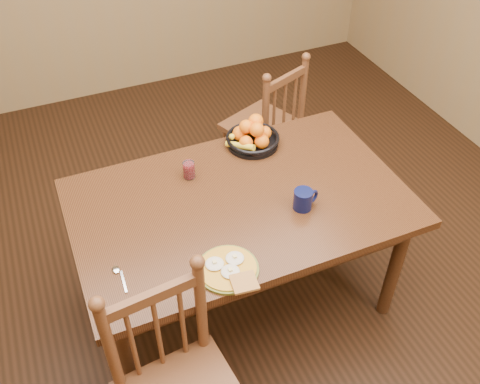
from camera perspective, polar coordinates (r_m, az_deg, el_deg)
name	(u,v)px	position (r m, az deg, el deg)	size (l,w,h in m)	color
room	(240,91)	(2.20, 0.00, 10.69)	(4.52, 5.02, 2.72)	black
dining_table	(240,212)	(2.62, 0.00, -2.19)	(1.60, 1.00, 0.75)	black
chair_far	(266,126)	(3.56, 2.81, 7.09)	(0.55, 0.54, 0.95)	#4A2E16
breakfast_plate	(229,269)	(2.25, -1.22, -8.21)	(0.26, 0.29, 0.04)	#59601E
fork	(239,260)	(2.30, -0.10, -7.29)	(0.07, 0.18, 0.00)	silver
spoon	(118,274)	(2.31, -12.84, -8.48)	(0.04, 0.16, 0.01)	silver
coffee_mug	(304,199)	(2.51, 6.82, -0.76)	(0.13, 0.09, 0.10)	#090E35
juice_glass	(189,170)	(2.68, -5.46, 2.32)	(0.06, 0.06, 0.09)	silver
fruit_bowl	(252,136)	(2.87, 1.33, 5.99)	(0.29, 0.29, 0.17)	black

